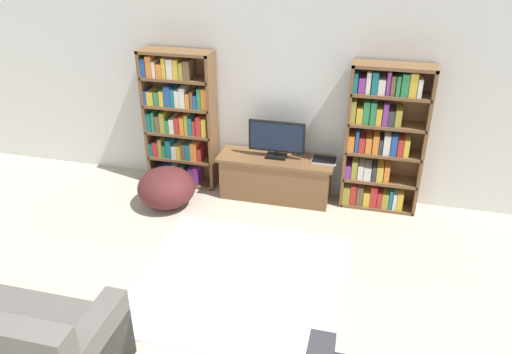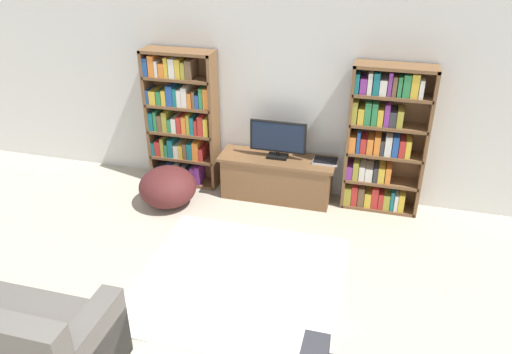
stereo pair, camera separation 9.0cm
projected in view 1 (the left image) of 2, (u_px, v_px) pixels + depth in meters
name	position (u px, v px, depth m)	size (l,w,h in m)	color
wall_back	(278.00, 89.00, 5.87)	(8.80, 0.06, 2.60)	silver
bookshelf_left	(179.00, 120.00, 6.18)	(0.88, 0.30, 1.73)	brown
bookshelf_right	(381.00, 140.00, 5.66)	(0.88, 0.30, 1.73)	brown
tv_stand	(276.00, 177.00, 6.10)	(1.40, 0.46, 0.54)	brown
television	(277.00, 139.00, 5.87)	(0.67, 0.16, 0.46)	black
laptop	(324.00, 160.00, 5.87)	(0.29, 0.21, 0.03)	silver
area_rug	(240.00, 281.00, 4.79)	(1.92, 1.88, 0.02)	white
couch_left_sectional	(1.00, 346.00, 3.68)	(1.66, 0.82, 0.88)	#56514C
beanbag_ottoman	(167.00, 188.00, 5.94)	(0.69, 0.69, 0.47)	#4C1E1E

